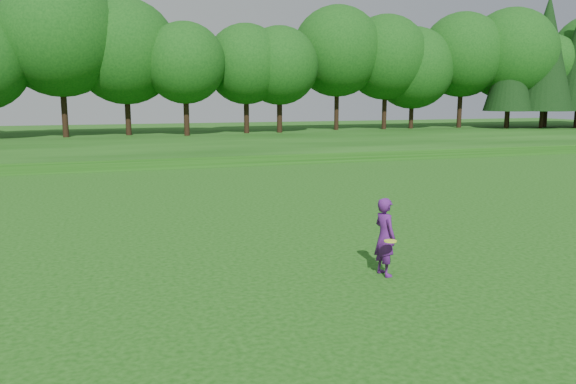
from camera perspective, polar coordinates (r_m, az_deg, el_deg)
name	(u,v)px	position (r m, az deg, el deg)	size (l,w,h in m)	color
ground	(269,270)	(13.16, -1.90, -7.97)	(140.00, 140.00, 0.00)	#14440D
berm	(153,142)	(46.33, -13.54, 4.96)	(130.00, 30.00, 0.60)	#14440D
walking_path	(173,166)	(32.49, -11.61, 2.56)	(130.00, 1.60, 0.04)	gray
treeline	(146,46)	(50.34, -14.26, 14.19)	(104.00, 7.00, 15.00)	#0E4010
woman	(385,237)	(12.79, 9.81, -4.51)	(0.53, 1.00, 1.78)	#551972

